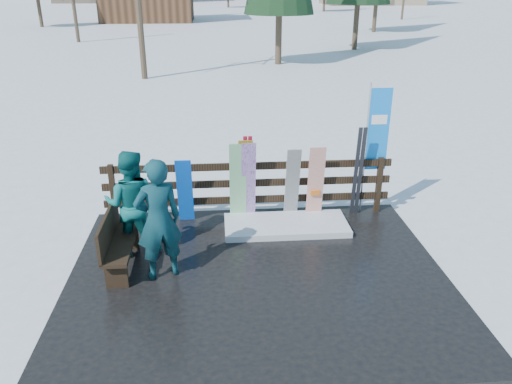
{
  "coord_description": "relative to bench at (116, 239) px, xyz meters",
  "views": [
    {
      "loc": [
        -0.58,
        -6.76,
        4.42
      ],
      "look_at": [
        0.05,
        1.0,
        1.1
      ],
      "focal_mm": 35.0,
      "sensor_mm": 36.0,
      "label": 1
    }
  ],
  "objects": [
    {
      "name": "person_back",
      "position": [
        0.2,
        0.48,
        0.4
      ],
      "size": [
        0.94,
        0.75,
        1.84
      ],
      "primitive_type": "imported",
      "rotation": [
        0.0,
        0.0,
        3.07
      ],
      "color": "#0E6060",
      "rests_on": "deck"
    },
    {
      "name": "snowboard_5",
      "position": [
        3.52,
        1.54,
        0.23
      ],
      "size": [
        0.31,
        0.2,
        1.49
      ],
      "primitive_type": "cube",
      "rotation": [
        0.12,
        0.0,
        0.0
      ],
      "color": "silver",
      "rests_on": "deck"
    },
    {
      "name": "snowboard_4",
      "position": [
        3.07,
        1.54,
        0.23
      ],
      "size": [
        0.27,
        0.34,
        1.49
      ],
      "primitive_type": "cube",
      "rotation": [
        0.21,
        0.0,
        0.0
      ],
      "color": "black",
      "rests_on": "deck"
    },
    {
      "name": "snowboard_1",
      "position": [
        2.03,
        1.54,
        0.29
      ],
      "size": [
        0.32,
        0.3,
        1.62
      ],
      "primitive_type": "cube",
      "rotation": [
        0.17,
        0.0,
        0.0
      ],
      "color": "white",
      "rests_on": "deck"
    },
    {
      "name": "snow_patch",
      "position": [
        2.91,
        1.16,
        -0.46
      ],
      "size": [
        2.32,
        1.0,
        0.12
      ],
      "primitive_type": "cube",
      "color": "white",
      "rests_on": "deck"
    },
    {
      "name": "person_front",
      "position": [
        0.73,
        -0.3,
        0.46
      ],
      "size": [
        0.83,
        0.68,
        1.96
      ],
      "primitive_type": "imported",
      "rotation": [
        0.0,
        0.0,
        3.49
      ],
      "color": "#0F554F",
      "rests_on": "deck"
    },
    {
      "name": "bench",
      "position": [
        0.0,
        0.0,
        0.0
      ],
      "size": [
        0.41,
        1.5,
        0.97
      ],
      "color": "black",
      "rests_on": "deck"
    },
    {
      "name": "fence",
      "position": [
        2.24,
        1.76,
        0.14
      ],
      "size": [
        5.6,
        0.1,
        1.15
      ],
      "color": "black",
      "rests_on": "deck"
    },
    {
      "name": "ski_pair_a",
      "position": [
        2.21,
        1.61,
        0.35
      ],
      "size": [
        0.16,
        0.33,
        1.74
      ],
      "color": "#AC152F",
      "rests_on": "deck"
    },
    {
      "name": "snowboard_2",
      "position": [
        2.17,
        1.54,
        0.32
      ],
      "size": [
        0.26,
        0.32,
        1.68
      ],
      "primitive_type": "cube",
      "rotation": [
        0.18,
        0.0,
        0.0
      ],
      "color": "yellow",
      "rests_on": "deck"
    },
    {
      "name": "snowboard_3",
      "position": [
        2.23,
        1.54,
        0.3
      ],
      "size": [
        0.27,
        0.32,
        1.63
      ],
      "primitive_type": "cube",
      "rotation": [
        0.18,
        0.0,
        0.0
      ],
      "color": "silver",
      "rests_on": "deck"
    },
    {
      "name": "ground",
      "position": [
        2.24,
        -0.44,
        -0.6
      ],
      "size": [
        700.0,
        700.0,
        0.0
      ],
      "primitive_type": "plane",
      "color": "white",
      "rests_on": "ground"
    },
    {
      "name": "snowboard_0",
      "position": [
        1.02,
        1.54,
        0.15
      ],
      "size": [
        0.3,
        0.33,
        1.33
      ],
      "primitive_type": "cube",
      "rotation": [
        0.22,
        0.0,
        0.0
      ],
      "color": "blue",
      "rests_on": "deck"
    },
    {
      "name": "deck",
      "position": [
        2.24,
        -0.44,
        -0.56
      ],
      "size": [
        6.0,
        5.0,
        0.08
      ],
      "primitive_type": "cube",
      "color": "black",
      "rests_on": "ground"
    },
    {
      "name": "rental_flag",
      "position": [
        4.69,
        1.81,
        1.09
      ],
      "size": [
        0.45,
        0.04,
        2.6
      ],
      "color": "silver",
      "rests_on": "deck"
    },
    {
      "name": "ski_pair_b",
      "position": [
        4.36,
        1.61,
        0.4
      ],
      "size": [
        0.17,
        0.2,
        1.84
      ],
      "color": "black",
      "rests_on": "deck"
    }
  ]
}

